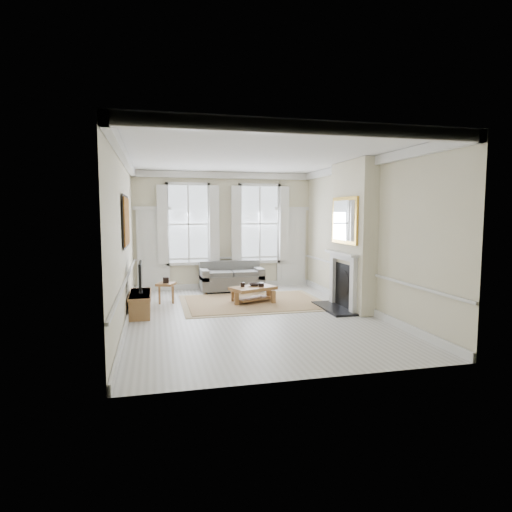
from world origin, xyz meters
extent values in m
plane|color=#B7B5AD|center=(0.00, 0.00, 0.00)|extent=(7.20, 7.20, 0.00)
plane|color=white|center=(0.00, 0.00, 3.40)|extent=(7.20, 7.20, 0.00)
plane|color=beige|center=(0.00, 3.60, 1.70)|extent=(5.20, 0.00, 5.20)
plane|color=beige|center=(-2.60, 0.00, 1.70)|extent=(0.00, 7.20, 7.20)
plane|color=beige|center=(2.60, 0.00, 1.70)|extent=(0.00, 7.20, 7.20)
cube|color=silver|center=(-2.05, 3.56, 1.15)|extent=(0.90, 0.08, 2.30)
cube|color=silver|center=(2.05, 3.56, 1.15)|extent=(0.90, 0.08, 2.30)
cube|color=#AC6E1D|center=(-2.56, 0.30, 2.05)|extent=(0.05, 1.66, 1.06)
cube|color=beige|center=(2.43, 0.20, 1.70)|extent=(0.35, 1.70, 3.38)
cube|color=black|center=(2.00, 0.20, 0.03)|extent=(0.55, 1.50, 0.05)
cube|color=silver|center=(2.20, -0.35, 0.57)|extent=(0.10, 0.18, 1.15)
cube|color=silver|center=(2.20, 0.75, 0.57)|extent=(0.10, 0.18, 1.15)
cube|color=silver|center=(2.15, 0.20, 1.30)|extent=(0.20, 1.45, 0.06)
cube|color=black|center=(2.25, 0.20, 0.55)|extent=(0.02, 0.92, 1.00)
cube|color=gold|center=(2.21, 0.20, 2.05)|extent=(0.06, 1.26, 1.06)
cube|color=#575755|center=(0.11, 3.05, 0.26)|extent=(1.76, 0.86, 0.40)
cube|color=#575755|center=(0.11, 3.38, 0.62)|extent=(1.76, 0.20, 0.44)
cube|color=#575755|center=(-0.67, 3.05, 0.50)|extent=(0.20, 0.86, 0.30)
cube|color=#575755|center=(0.89, 3.05, 0.50)|extent=(0.20, 0.86, 0.30)
cylinder|color=brown|center=(-0.65, 2.74, 0.04)|extent=(0.06, 0.06, 0.08)
cylinder|color=brown|center=(0.87, 3.36, 0.04)|extent=(0.06, 0.06, 0.08)
cube|color=brown|center=(-1.75, 1.86, 0.46)|extent=(0.53, 0.53, 0.06)
cube|color=brown|center=(-1.91, 1.71, 0.22)|extent=(0.05, 0.05, 0.43)
cube|color=brown|center=(-1.60, 1.71, 0.22)|extent=(0.05, 0.05, 0.43)
cube|color=brown|center=(-1.91, 2.01, 0.22)|extent=(0.05, 0.05, 0.43)
cube|color=brown|center=(-1.60, 2.01, 0.22)|extent=(0.05, 0.05, 0.43)
cube|color=#9F7852|center=(0.34, 1.35, 0.01)|extent=(3.50, 2.60, 0.02)
cube|color=brown|center=(0.34, 1.35, 0.36)|extent=(1.23, 0.99, 0.08)
cube|color=brown|center=(-0.10, 1.13, 0.16)|extent=(0.10, 0.10, 0.32)
cube|color=brown|center=(0.78, 1.13, 0.16)|extent=(0.10, 0.10, 0.32)
cube|color=brown|center=(-0.10, 1.56, 0.16)|extent=(0.10, 0.10, 0.32)
cube|color=brown|center=(0.78, 1.56, 0.16)|extent=(0.10, 0.10, 0.32)
cylinder|color=black|center=(0.09, 1.40, 0.46)|extent=(0.10, 0.10, 0.10)
cylinder|color=black|center=(0.54, 1.30, 0.45)|extent=(0.14, 0.14, 0.10)
imported|color=black|center=(0.39, 1.45, 0.44)|extent=(0.32, 0.32, 0.07)
cube|color=brown|center=(-2.34, 0.74, 0.24)|extent=(0.42, 1.32, 0.47)
cube|color=black|center=(-2.32, 0.74, 0.49)|extent=(0.08, 0.30, 0.03)
cube|color=black|center=(-2.32, 0.74, 0.88)|extent=(0.05, 0.90, 0.55)
cube|color=black|center=(-2.29, 0.74, 0.88)|extent=(0.01, 0.83, 0.49)
camera|label=1|loc=(-1.99, -8.82, 2.22)|focal=30.00mm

